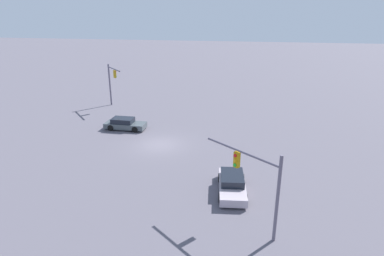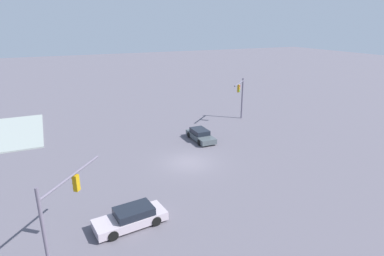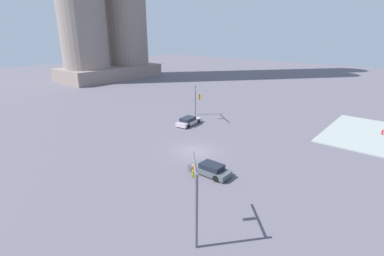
% 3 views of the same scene
% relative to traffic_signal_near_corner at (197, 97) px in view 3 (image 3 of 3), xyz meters
% --- Properties ---
extents(ground_plane, '(220.66, 220.66, 0.00)m').
position_rel_traffic_signal_near_corner_xyz_m(ground_plane, '(-11.20, -8.73, -3.40)').
color(ground_plane, '#5D5864').
extents(sidewalk_corner, '(15.65, 13.20, 0.15)m').
position_rel_traffic_signal_near_corner_xyz_m(sidewalk_corner, '(8.76, -24.93, -3.32)').
color(sidewalk_corner, '#959E9A').
rests_on(sidewalk_corner, ground).
extents(traffic_signal_near_corner, '(3.47, 4.27, 5.12)m').
position_rel_traffic_signal_near_corner_xyz_m(traffic_signal_near_corner, '(0.00, 0.00, 0.00)').
color(traffic_signal_near_corner, slate).
rests_on(traffic_signal_near_corner, ground).
extents(traffic_signal_opposite_side, '(3.15, 2.92, 5.42)m').
position_rel_traffic_signal_near_corner_xyz_m(traffic_signal_opposite_side, '(-22.81, -18.28, 0.22)').
color(traffic_signal_opposite_side, slate).
rests_on(traffic_signal_opposite_side, ground).
extents(sedan_car_approaching, '(1.80, 4.28, 1.21)m').
position_rel_traffic_signal_near_corner_xyz_m(sedan_car_approaching, '(-14.73, -13.59, -2.83)').
color(sedan_car_approaching, '#485156').
rests_on(sedan_car_approaching, ground).
extents(sedan_car_waiting_far, '(4.71, 2.29, 1.21)m').
position_rel_traffic_signal_near_corner_xyz_m(sedan_car_waiting_far, '(-3.93, -1.50, -2.82)').
color(sedan_car_waiting_far, '#B9ABB7').
rests_on(sedan_car_waiting_far, ground).
extents(fire_hydrant_on_curb, '(0.33, 0.22, 0.71)m').
position_rel_traffic_signal_near_corner_xyz_m(fire_hydrant_on_curb, '(9.55, -25.01, -2.91)').
color(fire_hydrant_on_curb, red).
rests_on(fire_hydrant_on_curb, sidewalk_corner).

